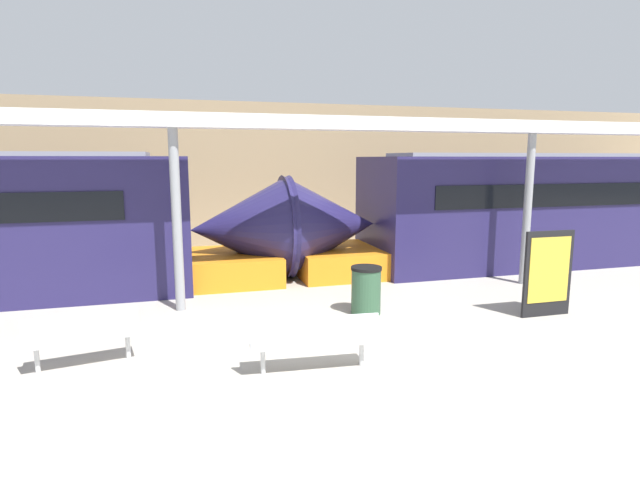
{
  "coord_description": "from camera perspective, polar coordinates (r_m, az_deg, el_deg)",
  "views": [
    {
      "loc": [
        -2.79,
        -6.35,
        3.05
      ],
      "look_at": [
        -0.09,
        3.37,
        1.4
      ],
      "focal_mm": 28.0,
      "sensor_mm": 36.0,
      "label": 1
    }
  ],
  "objects": [
    {
      "name": "canopy_beam",
      "position": [
        10.24,
        -16.55,
        13.0
      ],
      "size": [
        28.0,
        0.6,
        0.28
      ],
      "primitive_type": "cube",
      "color": "silver",
      "rests_on": "support_column_near"
    },
    {
      "name": "ground_plane",
      "position": [
        7.58,
        7.75,
        -14.53
      ],
      "size": [
        60.0,
        60.0,
        0.0
      ],
      "primitive_type": "plane",
      "color": "#A8A093"
    },
    {
      "name": "train_left",
      "position": [
        16.49,
        24.93,
        3.08
      ],
      "size": [
        16.23,
        2.93,
        3.2
      ],
      "color": "#231E4C",
      "rests_on": "ground_plane"
    },
    {
      "name": "station_wall",
      "position": [
        18.06,
        -6.69,
        7.48
      ],
      "size": [
        56.0,
        0.2,
        5.0
      ],
      "primitive_type": "cube",
      "color": "#9E8460",
      "rests_on": "ground_plane"
    },
    {
      "name": "trash_bin",
      "position": [
        9.95,
        5.28,
        -5.73
      ],
      "size": [
        0.61,
        0.61,
        0.95
      ],
      "color": "#2D5138",
      "rests_on": "ground_plane"
    },
    {
      "name": "bench_far",
      "position": [
        8.2,
        -25.5,
        -9.69
      ],
      "size": [
        1.59,
        0.7,
        0.86
      ],
      "rotation": [
        0.0,
        0.0,
        0.18
      ],
      "color": "silver",
      "rests_on": "ground_plane"
    },
    {
      "name": "poster_board",
      "position": [
        10.65,
        24.6,
        -3.48
      ],
      "size": [
        1.06,
        0.07,
        1.69
      ],
      "color": "black",
      "rests_on": "ground_plane"
    },
    {
      "name": "support_column_far",
      "position": [
        13.06,
        22.62,
        3.17
      ],
      "size": [
        0.19,
        0.19,
        3.64
      ],
      "primitive_type": "cylinder",
      "color": "gray",
      "rests_on": "ground_plane"
    },
    {
      "name": "bench_near",
      "position": [
        7.27,
        -0.66,
        -11.13
      ],
      "size": [
        1.86,
        0.58,
        0.86
      ],
      "rotation": [
        0.0,
        0.0,
        -0.08
      ],
      "color": "silver",
      "rests_on": "ground_plane"
    },
    {
      "name": "support_column_near",
      "position": [
        10.29,
        -16.05,
        2.06
      ],
      "size": [
        0.19,
        0.19,
        3.64
      ],
      "primitive_type": "cylinder",
      "color": "gray",
      "rests_on": "ground_plane"
    }
  ]
}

